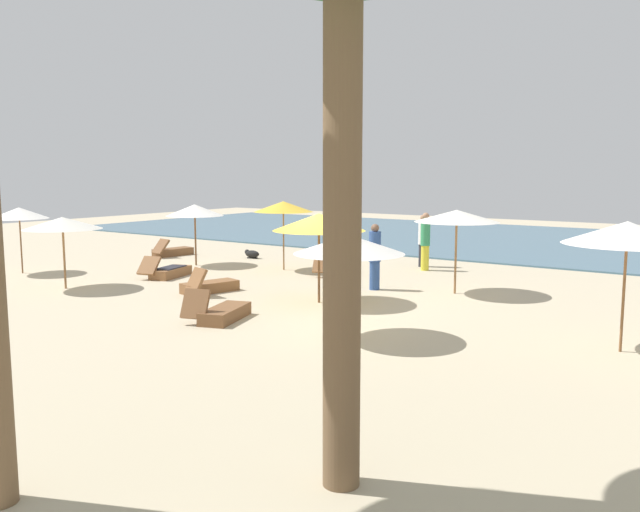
% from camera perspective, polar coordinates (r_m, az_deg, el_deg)
% --- Properties ---
extents(ground_plane, '(60.00, 60.00, 0.00)m').
position_cam_1_polar(ground_plane, '(15.84, 0.59, -4.26)').
color(ground_plane, '#BCAD8E').
extents(ocean_water, '(48.00, 16.00, 0.06)m').
position_cam_1_polar(ocean_water, '(31.24, 18.43, 1.22)').
color(ocean_water, '#476B7F').
rests_on(ocean_water, ground_plane).
extents(umbrella_0, '(2.09, 2.09, 1.97)m').
position_cam_1_polar(umbrella_0, '(19.08, -21.55, 2.68)').
color(umbrella_0, olive).
rests_on(umbrella_0, ground_plane).
extents(umbrella_1, '(1.92, 1.92, 2.24)m').
position_cam_1_polar(umbrella_1, '(21.16, -3.22, 4.32)').
color(umbrella_1, olive).
rests_on(umbrella_1, ground_plane).
extents(umbrella_2, '(2.21, 2.21, 2.34)m').
position_cam_1_polar(umbrella_2, '(12.63, 25.24, 1.83)').
color(umbrella_2, brown).
rests_on(umbrella_2, ground_plane).
extents(umbrella_3, '(2.20, 2.20, 2.21)m').
position_cam_1_polar(umbrella_3, '(17.37, 11.85, 3.43)').
color(umbrella_3, olive).
rests_on(umbrella_3, ground_plane).
extents(umbrella_4, '(2.13, 2.13, 2.01)m').
position_cam_1_polar(umbrella_4, '(12.41, 2.56, 1.01)').
color(umbrella_4, brown).
rests_on(umbrella_4, ground_plane).
extents(umbrella_6, '(1.94, 1.94, 2.08)m').
position_cam_1_polar(umbrella_6, '(22.59, -10.87, 3.94)').
color(umbrella_6, brown).
rests_on(umbrella_6, ground_plane).
extents(umbrella_7, '(1.77, 1.77, 2.08)m').
position_cam_1_polar(umbrella_7, '(22.50, -24.77, 3.41)').
color(umbrella_7, brown).
rests_on(umbrella_7, ground_plane).
extents(umbrella_8, '(2.26, 2.26, 2.19)m').
position_cam_1_polar(umbrella_8, '(15.82, -0.09, 2.97)').
color(umbrella_8, brown).
rests_on(umbrella_8, ground_plane).
extents(lounger_0, '(1.00, 1.74, 0.74)m').
position_cam_1_polar(lounger_0, '(17.61, -9.71, -2.61)').
color(lounger_0, brown).
rests_on(lounger_0, ground_plane).
extents(lounger_1, '(1.06, 1.73, 0.75)m').
position_cam_1_polar(lounger_1, '(14.31, -8.53, -4.92)').
color(lounger_1, brown).
rests_on(lounger_1, ground_plane).
extents(lounger_2, '(0.83, 1.76, 0.69)m').
position_cam_1_polar(lounger_2, '(25.45, -12.81, 0.39)').
color(lounger_2, brown).
rests_on(lounger_2, ground_plane).
extents(lounger_3, '(1.16, 1.76, 0.72)m').
position_cam_1_polar(lounger_3, '(20.21, 1.73, -1.20)').
color(lounger_3, brown).
rests_on(lounger_3, ground_plane).
extents(lounger_4, '(1.01, 1.79, 0.68)m').
position_cam_1_polar(lounger_4, '(20.36, -13.07, -1.33)').
color(lounger_4, brown).
rests_on(lounger_4, ground_plane).
extents(person_1, '(0.44, 0.44, 1.79)m').
position_cam_1_polar(person_1, '(17.74, 4.80, -0.03)').
color(person_1, '#2D4C8C').
rests_on(person_1, ground_plane).
extents(person_2, '(0.45, 0.45, 1.76)m').
position_cam_1_polar(person_2, '(22.21, 8.97, 1.37)').
color(person_2, '#26262D').
rests_on(person_2, ground_plane).
extents(person_3, '(0.42, 0.42, 1.88)m').
position_cam_1_polar(person_3, '(21.38, 9.17, 1.32)').
color(person_3, yellow).
rests_on(person_3, ground_plane).
extents(dog, '(0.67, 0.32, 0.31)m').
position_cam_1_polar(dog, '(24.25, -5.99, 0.18)').
color(dog, black).
rests_on(dog, ground_plane).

